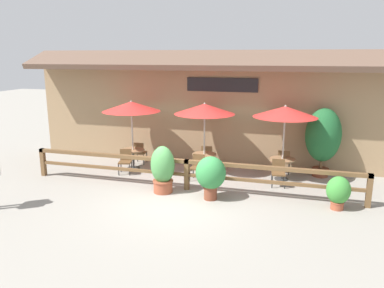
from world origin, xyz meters
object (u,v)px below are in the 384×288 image
at_px(potted_plant_broad_leaf, 163,169).
at_px(potted_plant_small_flowering, 323,137).
at_px(dining_table_middle, 204,158).
at_px(potted_plant_corner_fern, 211,175).
at_px(chair_near_wallside, 140,152).
at_px(potted_plant_tall_tropical, 338,192).
at_px(dining_table_far, 282,163).
at_px(patio_umbrella_far, 285,112).
at_px(patio_umbrella_near, 131,107).
at_px(chair_far_wallside, 284,160).
at_px(chair_middle_wallside, 207,155).
at_px(chair_middle_streetside, 198,166).
at_px(chair_near_streetside, 125,160).
at_px(dining_table_near, 133,153).
at_px(chair_far_streetside, 278,171).
at_px(patio_umbrella_middle, 205,109).

xyz_separation_m(potted_plant_broad_leaf, potted_plant_small_flowering, (4.65, 2.92, 0.66)).
xyz_separation_m(dining_table_middle, potted_plant_corner_fern, (0.76, -2.29, 0.17)).
distance_m(chair_near_wallside, potted_plant_tall_tropical, 7.32).
bearing_deg(dining_table_far, patio_umbrella_far, -90.00).
height_order(potted_plant_corner_fern, potted_plant_small_flowering, potted_plant_small_flowering).
bearing_deg(chair_near_wallside, patio_umbrella_far, 170.69).
height_order(patio_umbrella_near, chair_far_wallside, patio_umbrella_near).
distance_m(chair_middle_wallside, potted_plant_tall_tropical, 5.08).
bearing_deg(dining_table_middle, potted_plant_tall_tropical, -26.30).
relative_size(chair_middle_streetside, dining_table_far, 1.01).
distance_m(chair_near_streetside, potted_plant_broad_leaf, 2.39).
xyz_separation_m(chair_near_streetside, chair_middle_streetside, (2.61, 0.01, 0.00)).
bearing_deg(chair_middle_wallside, chair_near_streetside, 27.90).
distance_m(dining_table_near, dining_table_far, 5.28).
bearing_deg(chair_middle_wallside, chair_far_wallside, -179.51).
bearing_deg(chair_near_streetside, potted_plant_broad_leaf, -51.07).
height_order(chair_near_wallside, potted_plant_small_flowering, potted_plant_small_flowering).
height_order(chair_middle_wallside, chair_far_streetside, same).
relative_size(patio_umbrella_middle, chair_middle_wallside, 2.95).
xyz_separation_m(patio_umbrella_near, chair_far_wallside, (5.31, 0.86, -1.80)).
bearing_deg(patio_umbrella_near, patio_umbrella_far, 1.95).
distance_m(chair_middle_wallside, dining_table_far, 2.77).
relative_size(chair_far_streetside, potted_plant_broad_leaf, 0.59).
xyz_separation_m(chair_near_streetside, potted_plant_broad_leaf, (1.91, -1.42, 0.26)).
relative_size(dining_table_middle, potted_plant_small_flowering, 0.36).
xyz_separation_m(dining_table_far, chair_far_wallside, (0.03, 0.68, -0.10)).
bearing_deg(chair_far_streetside, chair_near_wallside, 161.56).
distance_m(patio_umbrella_far, chair_far_streetside, 1.93).
relative_size(dining_table_near, potted_plant_small_flowering, 0.36).
bearing_deg(chair_far_streetside, potted_plant_broad_leaf, -161.51).
bearing_deg(dining_table_middle, chair_middle_wallside, 94.65).
distance_m(patio_umbrella_near, chair_far_wallside, 5.67).
xyz_separation_m(chair_middle_streetside, chair_far_wallside, (2.72, 1.47, 0.00)).
height_order(chair_near_wallside, potted_plant_broad_leaf, potted_plant_broad_leaf).
distance_m(dining_table_middle, dining_table_far, 2.64).
bearing_deg(potted_plant_broad_leaf, chair_far_streetside, 24.88).
distance_m(potted_plant_corner_fern, potted_plant_tall_tropical, 3.45).
xyz_separation_m(patio_umbrella_far, potted_plant_tall_tropical, (1.55, -2.16, -1.77)).
bearing_deg(potted_plant_broad_leaf, patio_umbrella_far, 33.12).
height_order(patio_umbrella_near, chair_near_streetside, patio_umbrella_near).
bearing_deg(chair_middle_wallside, patio_umbrella_middle, 93.98).
relative_size(chair_near_wallside, potted_plant_corner_fern, 0.67).
xyz_separation_m(chair_near_wallside, chair_far_wallside, (5.32, 0.24, 0.00)).
bearing_deg(chair_middle_streetside, patio_umbrella_far, 18.97).
height_order(patio_umbrella_near, potted_plant_corner_fern, patio_umbrella_near).
relative_size(chair_middle_streetside, patio_umbrella_far, 0.34).
bearing_deg(potted_plant_corner_fern, dining_table_near, 147.17).
relative_size(dining_table_middle, chair_middle_wallside, 0.99).
xyz_separation_m(chair_middle_wallside, potted_plant_broad_leaf, (-0.69, -2.83, 0.26)).
distance_m(dining_table_middle, chair_middle_wallside, 0.71).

